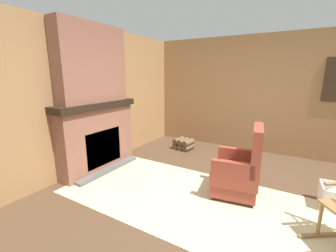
% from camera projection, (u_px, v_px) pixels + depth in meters
% --- Properties ---
extents(ground_plane, '(14.00, 14.00, 0.00)m').
position_uv_depth(ground_plane, '(227.00, 206.00, 3.03)').
color(ground_plane, '#4C3523').
extents(wood_panel_wall_left, '(0.06, 5.77, 2.58)m').
position_uv_depth(wood_panel_wall_left, '(87.00, 100.00, 4.04)').
color(wood_panel_wall_left, '#9E7247').
rests_on(wood_panel_wall_left, ground).
extents(wood_panel_wall_back, '(5.77, 0.09, 2.58)m').
position_uv_depth(wood_panel_wall_back, '(267.00, 95.00, 4.90)').
color(wood_panel_wall_back, '#9E7247').
rests_on(wood_panel_wall_back, ground).
extents(fireplace_hearth, '(0.53, 1.62, 1.26)m').
position_uv_depth(fireplace_hearth, '(98.00, 137.00, 4.09)').
color(fireplace_hearth, brown).
rests_on(fireplace_hearth, ground).
extents(chimney_breast, '(0.28, 1.34, 1.30)m').
position_uv_depth(chimney_breast, '(92.00, 64.00, 3.81)').
color(chimney_breast, brown).
rests_on(chimney_breast, fireplace_hearth).
extents(area_rug, '(3.91, 1.78, 0.01)m').
position_uv_depth(area_rug, '(196.00, 201.00, 3.15)').
color(area_rug, '#C6B789').
rests_on(area_rug, ground).
extents(armchair, '(0.73, 0.77, 1.05)m').
position_uv_depth(armchair, '(240.00, 171.00, 3.23)').
color(armchair, brown).
rests_on(armchair, ground).
extents(firewood_stack, '(0.46, 0.39, 0.25)m').
position_uv_depth(firewood_stack, '(183.00, 144.00, 5.30)').
color(firewood_stack, brown).
rests_on(firewood_stack, ground).
extents(oil_lamp_vase, '(0.09, 0.09, 0.26)m').
position_uv_depth(oil_lamp_vase, '(61.00, 100.00, 3.43)').
color(oil_lamp_vase, '#99B29E').
rests_on(oil_lamp_vase, fireplace_hearth).
extents(storage_case, '(0.18, 0.21, 0.15)m').
position_uv_depth(storage_case, '(109.00, 96.00, 4.28)').
color(storage_case, gray).
rests_on(storage_case, fireplace_hearth).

